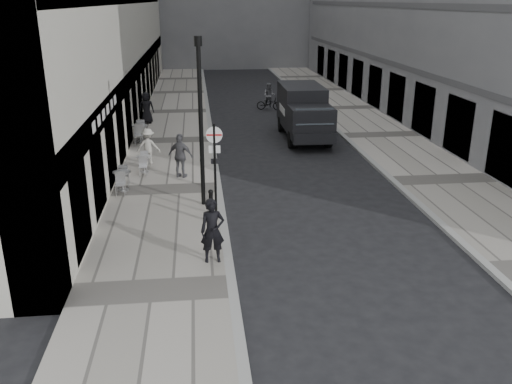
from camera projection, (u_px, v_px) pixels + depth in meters
ground at (241, 356)px, 11.15m from camera, size 120.00×120.00×0.00m
sidewalk at (173, 141)px, 27.77m from camera, size 4.00×60.00×0.12m
far_sidewalk at (380, 135)px, 28.91m from camera, size 4.00×60.00×0.12m
walking_man at (212, 231)px, 14.63m from camera, size 0.68×0.46×1.81m
sign_post at (215, 158)px, 17.46m from camera, size 0.53×0.10×3.09m
lamppost at (201, 115)px, 18.01m from camera, size 0.26×0.26×5.71m
bollard_near at (202, 173)px, 20.81m from camera, size 0.13×0.13×1.00m
bollard_far at (211, 207)px, 17.39m from camera, size 0.14×0.14×1.03m
panel_van at (304, 110)px, 28.10m from camera, size 2.20×5.71×2.67m
cyclist at (269, 100)px, 35.66m from camera, size 1.73×1.01×1.76m
pedestrian_a at (181, 156)px, 21.65m from camera, size 1.14×0.84×1.79m
pedestrian_b at (148, 146)px, 23.47m from camera, size 1.08×0.70×1.57m
pedestrian_c at (146, 108)px, 31.19m from camera, size 0.94×0.67×1.79m
cafe_table_near at (122, 179)px, 20.30m from camera, size 0.67×1.52×0.86m
cafe_table_mid at (144, 163)px, 22.46m from camera, size 0.62×1.41×0.80m
cafe_table_far at (140, 132)px, 27.21m from camera, size 0.79×1.79×1.02m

